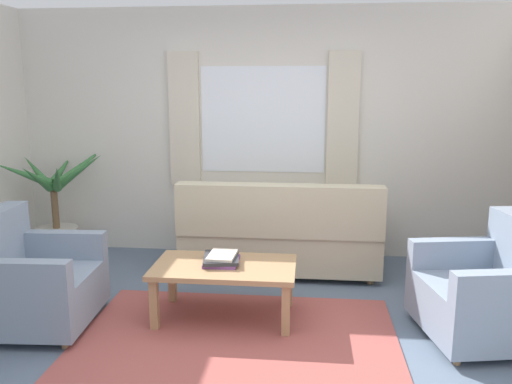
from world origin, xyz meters
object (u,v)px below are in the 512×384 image
coffee_table (225,272)px  book_stack_on_table (222,258)px  couch (280,236)px  armchair_right (490,292)px  potted_plant (57,215)px  armchair_left (30,281)px

coffee_table → book_stack_on_table: (-0.03, 0.05, 0.09)m
couch → armchair_right: bearing=142.3°
armchair_right → potted_plant: 4.19m
armchair_right → coffee_table: (-1.95, 0.13, 0.03)m
book_stack_on_table → potted_plant: size_ratio=0.31×
armchair_left → potted_plant: (-0.56, 1.56, 0.11)m
armchair_right → book_stack_on_table: (-1.98, 0.18, 0.12)m
couch → book_stack_on_table: (-0.40, -1.04, 0.11)m
armchair_right → potted_plant: size_ratio=0.82×
coffee_table → book_stack_on_table: size_ratio=2.94×
coffee_table → armchair_left: bearing=-169.3°
couch → book_stack_on_table: 1.12m
couch → armchair_left: 2.27m
couch → coffee_table: couch is taller
armchair_left → potted_plant: size_ratio=0.74×
armchair_left → coffee_table: bearing=-82.5°
couch → coffee_table: size_ratio=1.73×
armchair_left → armchair_right: size_ratio=0.91×
coffee_table → potted_plant: (-2.00, 1.29, 0.08)m
armchair_left → coffee_table: (1.44, 0.27, 0.03)m
coffee_table → potted_plant: size_ratio=0.92×
coffee_table → book_stack_on_table: 0.11m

